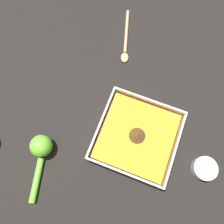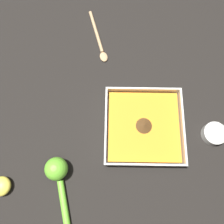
# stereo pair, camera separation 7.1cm
# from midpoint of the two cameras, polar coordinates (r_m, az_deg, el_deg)

# --- Properties ---
(ground_plane) EXTENTS (4.00, 4.00, 0.00)m
(ground_plane) POSITION_cam_midpoint_polar(r_m,az_deg,el_deg) (0.72, 7.06, -10.13)
(ground_plane) COLOR black
(square_dish) EXTENTS (0.25, 0.25, 0.05)m
(square_dish) POSITION_cam_midpoint_polar(r_m,az_deg,el_deg) (0.71, 9.29, -6.85)
(square_dish) COLOR silver
(square_dish) RESTS_ON ground_plane
(spice_bowl) EXTENTS (0.07, 0.07, 0.03)m
(spice_bowl) POSITION_cam_midpoint_polar(r_m,az_deg,el_deg) (0.77, 25.50, -13.64)
(spice_bowl) COLOR silver
(spice_bowl) RESTS_ON ground_plane
(lemon_squeezer) EXTENTS (0.08, 0.20, 0.07)m
(lemon_squeezer) POSITION_cam_midpoint_polar(r_m,az_deg,el_deg) (0.71, -15.44, -10.15)
(lemon_squeezer) COLOR #6BC633
(lemon_squeezer) RESTS_ON ground_plane
(wooden_spoon) EXTENTS (0.08, 0.22, 0.01)m
(wooden_spoon) POSITION_cam_midpoint_polar(r_m,az_deg,el_deg) (0.86, 6.12, 18.13)
(wooden_spoon) COLOR tan
(wooden_spoon) RESTS_ON ground_plane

